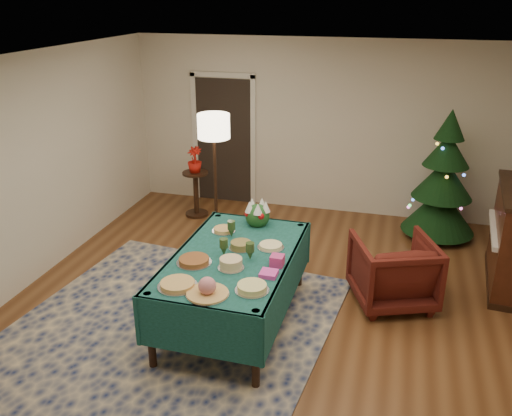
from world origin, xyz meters
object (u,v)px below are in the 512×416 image
(side_table, at_px, (196,194))
(christmas_tree, at_px, (443,181))
(buffet_table, at_px, (234,269))
(potted_plant, at_px, (195,165))
(gift_box, at_px, (277,261))
(armchair, at_px, (393,268))
(floor_lamp, at_px, (214,134))

(side_table, distance_m, christmas_tree, 3.69)
(buffet_table, xyz_separation_m, christmas_tree, (2.18, 2.88, 0.19))
(christmas_tree, bearing_deg, side_table, -177.23)
(potted_plant, relative_size, christmas_tree, 0.21)
(gift_box, relative_size, armchair, 0.15)
(side_table, bearing_deg, christmas_tree, 2.77)
(floor_lamp, distance_m, christmas_tree, 3.27)
(buffet_table, relative_size, christmas_tree, 1.13)
(buffet_table, bearing_deg, christmas_tree, 52.88)
(gift_box, xyz_separation_m, side_table, (-1.96, 2.82, -0.51))
(potted_plant, height_order, christmas_tree, christmas_tree)
(gift_box, relative_size, floor_lamp, 0.07)
(gift_box, distance_m, floor_lamp, 2.60)
(armchair, bearing_deg, side_table, -52.56)
(buffet_table, relative_size, gift_box, 16.22)
(potted_plant, bearing_deg, floor_lamp, -50.90)
(armchair, distance_m, christmas_tree, 2.14)
(side_table, bearing_deg, armchair, -30.98)
(christmas_tree, bearing_deg, gift_box, -119.59)
(gift_box, xyz_separation_m, armchair, (1.12, 0.97, -0.43))
(floor_lamp, bearing_deg, side_table, 129.10)
(gift_box, height_order, side_table, gift_box)
(armchair, xyz_separation_m, christmas_tree, (0.58, 2.03, 0.40))
(buffet_table, height_order, gift_box, gift_box)
(side_table, relative_size, christmas_tree, 0.38)
(gift_box, height_order, armchair, gift_box)
(gift_box, height_order, potted_plant, potted_plant)
(potted_plant, bearing_deg, buffet_table, -61.46)
(armchair, distance_m, side_table, 3.59)
(buffet_table, height_order, christmas_tree, christmas_tree)
(armchair, xyz_separation_m, potted_plant, (-3.08, 1.85, 0.39))
(floor_lamp, bearing_deg, armchair, -24.38)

